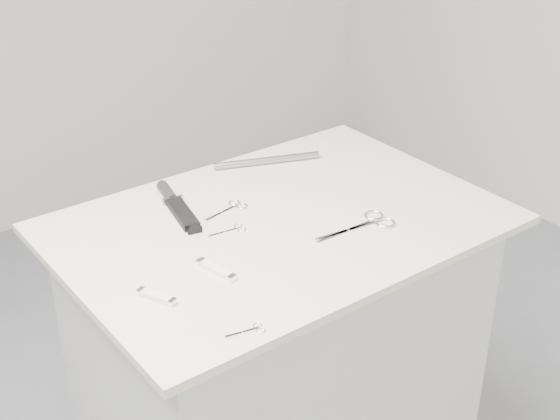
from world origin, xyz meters
TOP-DOWN VIEW (x-y plane):
  - plinth at (0.00, 0.00)m, footprint 0.90×0.60m
  - display_board at (0.00, 0.00)m, footprint 1.00×0.70m
  - large_shears at (0.15, -0.14)m, footprint 0.20×0.09m
  - embroidery_scissors_a at (-0.06, 0.11)m, footprint 0.12×0.05m
  - embroidery_scissors_b at (-0.11, 0.02)m, footprint 0.09×0.04m
  - tiny_scissors at (-0.29, -0.30)m, footprint 0.08×0.04m
  - sheathed_knife at (-0.16, 0.20)m, footprint 0.08×0.24m
  - pocket_knife_a at (-0.24, -0.10)m, footprint 0.04×0.11m
  - pocket_knife_b at (-0.38, -0.11)m, footprint 0.05×0.09m
  - metal_rail at (0.16, 0.26)m, footprint 0.27×0.12m

SIDE VIEW (x-z plane):
  - plinth at x=0.00m, z-range 0.00..0.90m
  - display_board at x=0.00m, z-range 0.90..0.92m
  - tiny_scissors at x=-0.29m, z-range 0.92..0.92m
  - embroidery_scissors_b at x=-0.11m, z-range 0.92..0.92m
  - embroidery_scissors_a at x=-0.06m, z-range 0.92..0.92m
  - large_shears at x=0.15m, z-range 0.92..0.93m
  - pocket_knife_b at x=-0.38m, z-range 0.92..0.93m
  - pocket_knife_a at x=-0.24m, z-range 0.92..0.93m
  - sheathed_knife at x=-0.16m, z-range 0.91..0.94m
  - metal_rail at x=0.16m, z-range 0.92..0.94m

